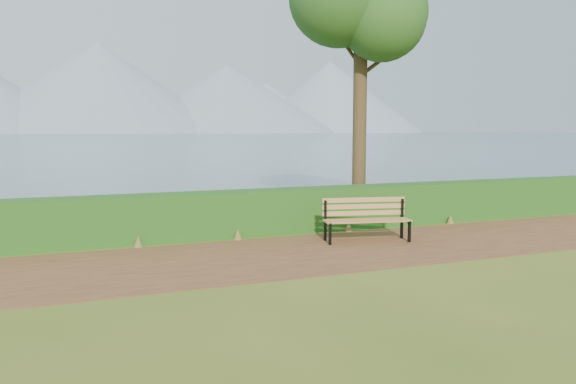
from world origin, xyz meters
name	(u,v)px	position (x,y,z in m)	size (l,w,h in m)	color
ground	(325,255)	(0.00, 0.00, 0.00)	(140.00, 140.00, 0.00)	#46601B
path	(318,252)	(0.00, 0.30, 0.01)	(40.00, 3.40, 0.01)	#592C1E
hedge	(276,211)	(0.00, 2.60, 0.50)	(32.00, 0.85, 1.00)	#1A4112
water	(74,135)	(0.00, 260.00, 0.01)	(700.00, 510.00, 0.00)	#415D69
mountains	(54,92)	(-9.17, 406.05, 27.70)	(585.00, 190.00, 70.00)	gray
bench	(366,216)	(1.42, 0.94, 0.53)	(1.91, 0.92, 0.92)	black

